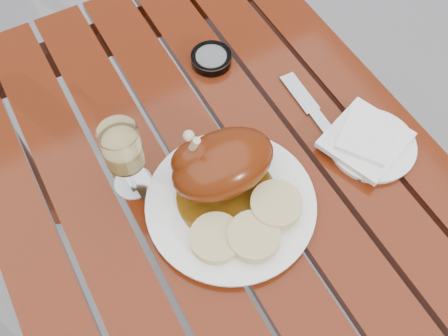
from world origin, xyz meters
The scene contains 11 objects.
ground centered at (0.00, 0.00, 0.00)m, with size 60.00×60.00×0.00m, color slate.
table centered at (0.00, 0.00, 0.38)m, with size 0.80×1.20×0.75m, color #61200B.
dinner_plate centered at (-0.01, -0.02, 0.76)m, with size 0.30×0.30×0.02m, color white.
roast_duck centered at (-0.01, 0.03, 0.82)m, with size 0.19×0.18×0.13m.
bread_dumplings centered at (-0.01, -0.08, 0.78)m, with size 0.21×0.12×0.03m.
wine_glass centered at (-0.14, 0.11, 0.83)m, with size 0.07×0.07×0.16m, color #D4B960.
side_plate centered at (0.28, -0.04, 0.76)m, with size 0.17×0.17×0.01m, color white.
napkin centered at (0.27, -0.03, 0.77)m, with size 0.14×0.13×0.01m, color white.
ashtray centered at (0.12, 0.30, 0.76)m, with size 0.09×0.09×0.02m, color #B2B7BC.
fork centered at (-0.13, 0.03, 0.75)m, with size 0.02×0.20×0.01m, color gray.
knife centered at (0.23, 0.03, 0.75)m, with size 0.02×0.24×0.01m, color gray.
Camera 1 is at (-0.21, -0.35, 1.54)m, focal length 40.00 mm.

